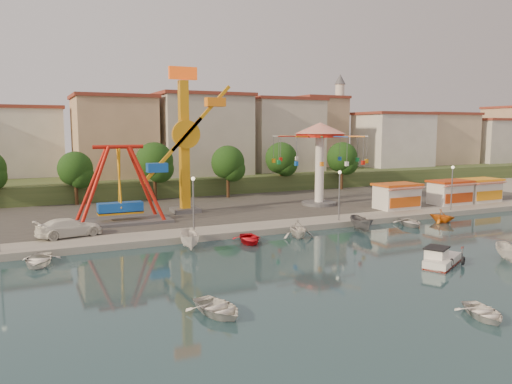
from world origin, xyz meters
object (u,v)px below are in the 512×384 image
kamikaze_tower (188,144)px  wave_swinger (320,145)px  cabin_motorboat (441,260)px  van (69,228)px  rowboat_a (218,308)px  skiff (509,253)px  pirate_ship_ride (120,186)px

kamikaze_tower → wave_swinger: size_ratio=1.42×
cabin_motorboat → van: size_ratio=0.82×
kamikaze_tower → cabin_motorboat: (10.98, -27.68, -8.05)m
rowboat_a → van: 22.74m
skiff → pirate_ship_ride: bearing=166.9°
pirate_ship_ride → skiff: pirate_ship_ride is taller
pirate_ship_ride → rowboat_a: size_ratio=2.64×
wave_swinger → van: size_ratio=2.03×
pirate_ship_ride → kamikaze_tower: 9.76m
kamikaze_tower → skiff: bearing=-60.4°
kamikaze_tower → rowboat_a: kamikaze_tower is taller
kamikaze_tower → skiff: kamikaze_tower is taller
van → skiff: bearing=-137.0°
wave_swinger → cabin_motorboat: bearing=-102.4°
kamikaze_tower → rowboat_a: 32.01m
pirate_ship_ride → wave_swinger: 25.37m
pirate_ship_ride → wave_swinger: (25.03, 1.60, 3.80)m
rowboat_a → pirate_ship_ride: bearing=79.2°
kamikaze_tower → wave_swinger: bearing=-5.1°
cabin_motorboat → rowboat_a: 18.94m
pirate_ship_ride → rowboat_a: 27.18m
van → pirate_ship_ride: bearing=-59.6°
cabin_motorboat → rowboat_a: bearing=157.6°
kamikaze_tower → rowboat_a: (-7.82, -29.97, -8.07)m
wave_swinger → cabin_motorboat: size_ratio=2.48×
wave_swinger → skiff: bearing=-90.5°
wave_swinger → skiff: wave_swinger is taller
pirate_ship_ride → kamikaze_tower: size_ratio=0.61×
kamikaze_tower → cabin_motorboat: kamikaze_tower is taller
wave_swinger → cabin_motorboat: wave_swinger is taller
rowboat_a → skiff: size_ratio=1.05×
rowboat_a → skiff: 24.33m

